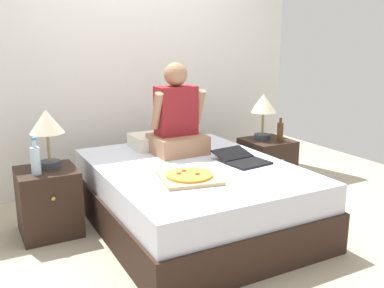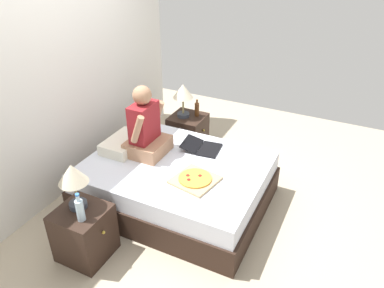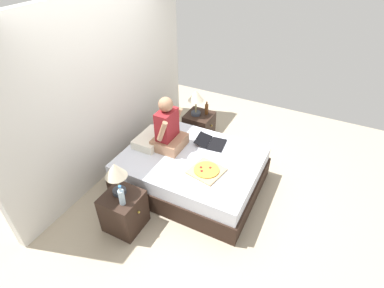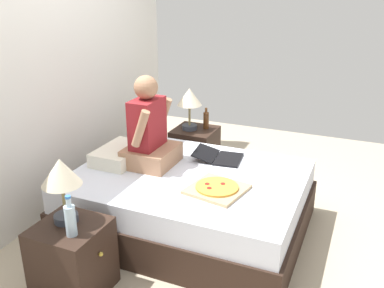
{
  "view_description": "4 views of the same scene",
  "coord_description": "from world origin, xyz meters",
  "px_view_note": "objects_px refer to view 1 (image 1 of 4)",
  "views": [
    {
      "loc": [
        -1.54,
        -2.87,
        1.48
      ],
      "look_at": [
        -0.13,
        -0.24,
        0.75
      ],
      "focal_mm": 40.0,
      "sensor_mm": 36.0,
      "label": 1
    },
    {
      "loc": [
        -2.9,
        -1.62,
        2.7
      ],
      "look_at": [
        0.1,
        -0.14,
        0.74
      ],
      "focal_mm": 35.0,
      "sensor_mm": 36.0,
      "label": 2
    },
    {
      "loc": [
        -2.87,
        -1.48,
        3.11
      ],
      "look_at": [
        -0.14,
        -0.08,
        0.84
      ],
      "focal_mm": 28.0,
      "sensor_mm": 36.0,
      "label": 3
    },
    {
      "loc": [
        -2.95,
        -1.3,
        2.01
      ],
      "look_at": [
        0.03,
        -0.01,
        0.77
      ],
      "focal_mm": 40.0,
      "sensor_mm": 36.0,
      "label": 4
    }
  ],
  "objects_px": {
    "beer_bottle": "(280,131)",
    "nightstand_left": "(49,202)",
    "nightstand_right": "(266,165)",
    "lamp_on_right_nightstand": "(263,106)",
    "pizza_box": "(189,177)",
    "laptop": "(244,160)",
    "person_seated": "(177,120)",
    "bed": "(192,195)",
    "water_bottle": "(35,160)",
    "lamp_on_left_nightstand": "(47,126)"
  },
  "relations": [
    {
      "from": "nightstand_left",
      "to": "pizza_box",
      "type": "bearing_deg",
      "value": -39.7
    },
    {
      "from": "water_bottle",
      "to": "person_seated",
      "type": "xyz_separation_m",
      "value": [
        1.19,
        0.09,
        0.17
      ]
    },
    {
      "from": "nightstand_right",
      "to": "pizza_box",
      "type": "bearing_deg",
      "value": -150.33
    },
    {
      "from": "water_bottle",
      "to": "pizza_box",
      "type": "height_order",
      "value": "water_bottle"
    },
    {
      "from": "beer_bottle",
      "to": "nightstand_left",
      "type": "bearing_deg",
      "value": 177.37
    },
    {
      "from": "laptop",
      "to": "pizza_box",
      "type": "distance_m",
      "value": 0.62
    },
    {
      "from": "bed",
      "to": "laptop",
      "type": "height_order",
      "value": "laptop"
    },
    {
      "from": "lamp_on_left_nightstand",
      "to": "water_bottle",
      "type": "height_order",
      "value": "lamp_on_left_nightstand"
    },
    {
      "from": "nightstand_left",
      "to": "water_bottle",
      "type": "height_order",
      "value": "water_bottle"
    },
    {
      "from": "nightstand_right",
      "to": "beer_bottle",
      "type": "bearing_deg",
      "value": -54.99
    },
    {
      "from": "lamp_on_right_nightstand",
      "to": "person_seated",
      "type": "height_order",
      "value": "person_seated"
    },
    {
      "from": "lamp_on_left_nightstand",
      "to": "pizza_box",
      "type": "distance_m",
      "value": 1.16
    },
    {
      "from": "nightstand_left",
      "to": "nightstand_right",
      "type": "relative_size",
      "value": 1.0
    },
    {
      "from": "beer_bottle",
      "to": "pizza_box",
      "type": "bearing_deg",
      "value": -155.12
    },
    {
      "from": "person_seated",
      "to": "lamp_on_left_nightstand",
      "type": "bearing_deg",
      "value": 177.46
    },
    {
      "from": "lamp_on_left_nightstand",
      "to": "laptop",
      "type": "distance_m",
      "value": 1.56
    },
    {
      "from": "lamp_on_left_nightstand",
      "to": "beer_bottle",
      "type": "height_order",
      "value": "lamp_on_left_nightstand"
    },
    {
      "from": "bed",
      "to": "laptop",
      "type": "distance_m",
      "value": 0.5
    },
    {
      "from": "bed",
      "to": "person_seated",
      "type": "height_order",
      "value": "person_seated"
    },
    {
      "from": "lamp_on_right_nightstand",
      "to": "person_seated",
      "type": "bearing_deg",
      "value": -177.18
    },
    {
      "from": "lamp_on_left_nightstand",
      "to": "beer_bottle",
      "type": "bearing_deg",
      "value": -4.01
    },
    {
      "from": "bed",
      "to": "lamp_on_left_nightstand",
      "type": "bearing_deg",
      "value": 156.4
    },
    {
      "from": "lamp_on_right_nightstand",
      "to": "pizza_box",
      "type": "xyz_separation_m",
      "value": [
        -1.22,
        -0.76,
        -0.31
      ]
    },
    {
      "from": "nightstand_left",
      "to": "person_seated",
      "type": "height_order",
      "value": "person_seated"
    },
    {
      "from": "water_bottle",
      "to": "pizza_box",
      "type": "xyz_separation_m",
      "value": [
        0.94,
        -0.62,
        -0.1
      ]
    },
    {
      "from": "beer_bottle",
      "to": "bed",
      "type": "bearing_deg",
      "value": -165.39
    },
    {
      "from": "lamp_on_left_nightstand",
      "to": "beer_bottle",
      "type": "xyz_separation_m",
      "value": [
        2.14,
        -0.15,
        -0.23
      ]
    },
    {
      "from": "bed",
      "to": "water_bottle",
      "type": "bearing_deg",
      "value": 165.04
    },
    {
      "from": "bed",
      "to": "nightstand_left",
      "type": "bearing_deg",
      "value": 159.55
    },
    {
      "from": "bed",
      "to": "nightstand_right",
      "type": "distance_m",
      "value": 1.13
    },
    {
      "from": "nightstand_right",
      "to": "lamp_on_right_nightstand",
      "type": "bearing_deg",
      "value": 120.93
    },
    {
      "from": "pizza_box",
      "to": "water_bottle",
      "type": "bearing_deg",
      "value": 146.43
    },
    {
      "from": "lamp_on_left_nightstand",
      "to": "laptop",
      "type": "bearing_deg",
      "value": -22.55
    },
    {
      "from": "nightstand_right",
      "to": "beer_bottle",
      "type": "height_order",
      "value": "beer_bottle"
    },
    {
      "from": "person_seated",
      "to": "beer_bottle",
      "type": "bearing_deg",
      "value": -5.49
    },
    {
      "from": "laptop",
      "to": "pizza_box",
      "type": "relative_size",
      "value": 0.96
    },
    {
      "from": "water_bottle",
      "to": "lamp_on_right_nightstand",
      "type": "bearing_deg",
      "value": 3.71
    },
    {
      "from": "water_bottle",
      "to": "person_seated",
      "type": "relative_size",
      "value": 0.35
    },
    {
      "from": "nightstand_left",
      "to": "laptop",
      "type": "bearing_deg",
      "value": -20.27
    },
    {
      "from": "nightstand_left",
      "to": "lamp_on_right_nightstand",
      "type": "xyz_separation_m",
      "value": [
        2.08,
        0.05,
        0.59
      ]
    },
    {
      "from": "beer_bottle",
      "to": "lamp_on_right_nightstand",
      "type": "bearing_deg",
      "value": 123.69
    },
    {
      "from": "pizza_box",
      "to": "beer_bottle",
      "type": "bearing_deg",
      "value": 24.88
    },
    {
      "from": "nightstand_left",
      "to": "pizza_box",
      "type": "distance_m",
      "value": 1.15
    },
    {
      "from": "lamp_on_right_nightstand",
      "to": "beer_bottle",
      "type": "distance_m",
      "value": 0.29
    },
    {
      "from": "pizza_box",
      "to": "person_seated",
      "type": "bearing_deg",
      "value": 70.34
    },
    {
      "from": "water_bottle",
      "to": "pizza_box",
      "type": "distance_m",
      "value": 1.13
    },
    {
      "from": "nightstand_left",
      "to": "nightstand_right",
      "type": "xyz_separation_m",
      "value": [
        2.11,
        0.0,
        0.0
      ]
    },
    {
      "from": "nightstand_left",
      "to": "nightstand_right",
      "type": "distance_m",
      "value": 2.11
    },
    {
      "from": "lamp_on_right_nightstand",
      "to": "bed",
      "type": "bearing_deg",
      "value": -156.61
    },
    {
      "from": "bed",
      "to": "laptop",
      "type": "relative_size",
      "value": 4.25
    }
  ]
}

